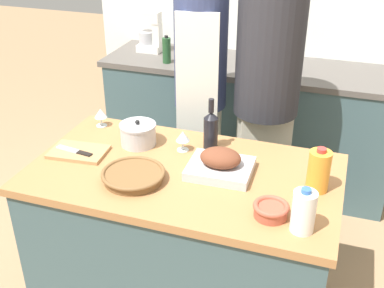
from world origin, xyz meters
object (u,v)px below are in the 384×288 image
object	(u,v)px
wine_glass_right	(101,114)
knife_chef	(75,151)
roasting_pan	(220,164)
stand_mixer	(150,35)
person_cook_guest	(267,92)
wine_glass_left	(183,137)
cutting_board	(79,152)
stock_pot	(138,134)
mixing_bowl	(271,210)
wicker_basket	(133,175)
milk_jug	(304,211)
wine_bottle_green	(211,129)
condiment_bottle_tall	(291,60)
person_cook_aproned	(200,83)
condiment_bottle_short	(167,50)
juice_jug	(319,171)

from	to	relation	value
wine_glass_right	knife_chef	world-z (taller)	wine_glass_right
roasting_pan	wine_glass_right	world-z (taller)	roasting_pan
stand_mixer	person_cook_guest	xyz separation A→B (m)	(1.03, -0.68, -0.06)
roasting_pan	wine_glass_left	bearing A→B (deg)	147.77
cutting_board	knife_chef	world-z (taller)	knife_chef
stock_pot	mixing_bowl	xyz separation A→B (m)	(0.76, -0.40, -0.02)
stock_pot	wicker_basket	bearing A→B (deg)	-69.46
wine_glass_right	roasting_pan	bearing A→B (deg)	-19.45
milk_jug	knife_chef	distance (m)	1.17
roasting_pan	wine_bottle_green	size ratio (longest dim) A/B	1.12
condiment_bottle_tall	person_cook_aproned	size ratio (longest dim) A/B	0.08
roasting_pan	wine_glass_right	distance (m)	0.81
stand_mixer	condiment_bottle_short	bearing A→B (deg)	-44.56
condiment_bottle_short	wine_bottle_green	bearing A→B (deg)	-57.98
wine_bottle_green	stand_mixer	size ratio (longest dim) A/B	0.90
milk_jug	person_cook_guest	bearing A→B (deg)	108.15
milk_jug	stand_mixer	bearing A→B (deg)	128.22
milk_jug	person_cook_guest	xyz separation A→B (m)	(-0.35, 1.07, 0.04)
stand_mixer	condiment_bottle_tall	xyz separation A→B (m)	(1.08, -0.06, -0.07)
condiment_bottle_tall	roasting_pan	bearing A→B (deg)	-94.79
wine_glass_left	person_cook_guest	distance (m)	0.68
condiment_bottle_tall	person_cook_aproned	distance (m)	0.78
mixing_bowl	stand_mixer	size ratio (longest dim) A/B	0.49
juice_jug	wine_bottle_green	bearing A→B (deg)	158.77
condiment_bottle_short	stock_pot	bearing A→B (deg)	-76.25
mixing_bowl	knife_chef	xyz separation A→B (m)	(-1.01, 0.19, -0.01)
cutting_board	mixing_bowl	xyz separation A→B (m)	(1.01, -0.21, 0.02)
wicker_basket	juice_jug	distance (m)	0.82
wicker_basket	condiment_bottle_tall	xyz separation A→B (m)	(0.47, 1.57, 0.10)
cutting_board	condiment_bottle_tall	size ratio (longest dim) A/B	2.14
juice_jug	condiment_bottle_short	size ratio (longest dim) A/B	1.04
milk_jug	stand_mixer	size ratio (longest dim) A/B	0.63
juice_jug	wine_bottle_green	size ratio (longest dim) A/B	0.76
knife_chef	wicker_basket	bearing A→B (deg)	-18.00
milk_jug	wine_bottle_green	size ratio (longest dim) A/B	0.71
wine_glass_left	condiment_bottle_short	size ratio (longest dim) A/B	0.53
stand_mixer	wine_glass_right	bearing A→B (deg)	-80.31
roasting_pan	cutting_board	distance (m)	0.73
milk_jug	cutting_board	bearing A→B (deg)	167.24
stock_pot	wine_glass_left	bearing A→B (deg)	2.43
cutting_board	wine_glass_left	size ratio (longest dim) A/B	2.75
knife_chef	condiment_bottle_tall	xyz separation A→B (m)	(0.85, 1.45, 0.10)
juice_jug	person_cook_guest	world-z (taller)	person_cook_guest
person_cook_aproned	stock_pot	bearing A→B (deg)	-112.17
mixing_bowl	person_cook_aproned	distance (m)	1.20
wicker_basket	condiment_bottle_tall	bearing A→B (deg)	73.28
milk_jug	wine_bottle_green	world-z (taller)	wine_bottle_green
mixing_bowl	wine_bottle_green	bearing A→B (deg)	129.94
wine_glass_right	milk_jug	bearing A→B (deg)	-26.08
wicker_basket	juice_jug	world-z (taller)	juice_jug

